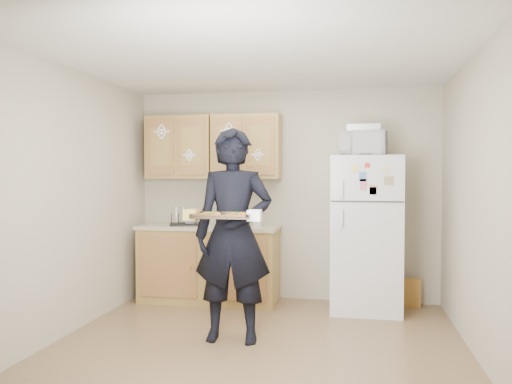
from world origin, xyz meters
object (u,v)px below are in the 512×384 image
at_px(person, 233,235).
at_px(baking_tray, 223,216).
at_px(refrigerator, 366,233).
at_px(microwave, 364,144).
at_px(dish_rack, 186,219).

bearing_deg(person, baking_tray, -97.27).
xyz_separation_m(refrigerator, baking_tray, (-1.21, -1.56, 0.30)).
bearing_deg(microwave, baking_tray, -119.75).
height_order(person, microwave, microwave).
distance_m(refrigerator, dish_rack, 2.09).
relative_size(baking_tray, microwave, 1.00).
distance_m(microwave, dish_rack, 2.23).
relative_size(microwave, dish_rack, 1.29).
relative_size(person, dish_rack, 5.16).
distance_m(baking_tray, microwave, 2.04).
bearing_deg(person, microwave, 42.51).
height_order(baking_tray, dish_rack, baking_tray).
relative_size(refrigerator, microwave, 3.55).
relative_size(refrigerator, baking_tray, 3.54).
bearing_deg(microwave, dish_rack, -173.65).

